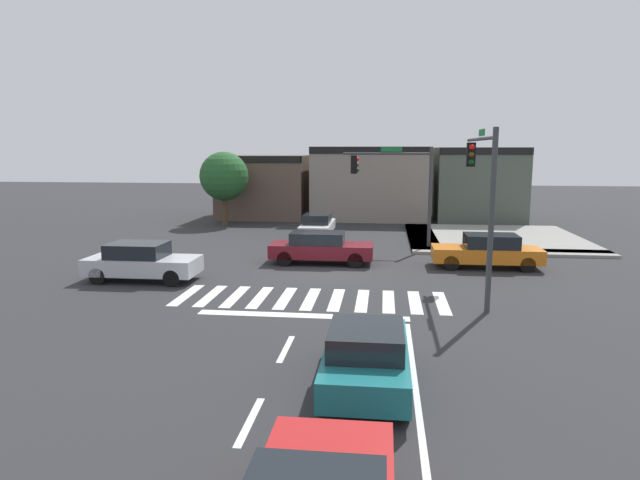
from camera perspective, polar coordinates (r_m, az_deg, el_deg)
ground_plane at (r=24.09m, az=0.46°, el=-3.25°), size 120.00×120.00×0.00m
crosswalk_near at (r=19.75m, az=-0.96°, el=-6.07°), size 9.56×2.95×0.01m
lane_markings at (r=12.58m, az=-0.48°, el=-15.33°), size 6.80×20.25×0.01m
bike_detector_marking at (r=14.95m, az=4.38°, el=-11.24°), size 1.16×1.16×0.01m
curb_corner_northeast at (r=33.72m, az=16.74°, el=0.12°), size 10.00×10.60×0.15m
storefront_row at (r=42.45m, az=5.07°, el=5.77°), size 22.53×6.23×5.42m
traffic_signal_southeast at (r=20.34m, az=16.31°, el=6.00°), size 0.32×5.76×5.95m
traffic_signal_northeast at (r=29.48m, az=7.81°, el=6.34°), size 4.66×0.32×5.38m
car_white at (r=33.47m, az=-0.26°, el=1.54°), size 1.77×4.56×1.40m
car_orange at (r=25.78m, az=16.86°, el=-1.09°), size 4.75×1.76×1.51m
car_maroon at (r=25.61m, az=0.06°, el=-0.76°), size 4.73×1.78×1.47m
car_teal at (r=12.59m, az=4.80°, el=-11.78°), size 1.83×4.24×1.45m
car_silver at (r=23.40m, az=-17.88°, el=-2.13°), size 4.44×1.86×1.54m
roadside_tree at (r=39.01m, az=-9.85°, el=6.47°), size 3.36×3.36×5.08m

